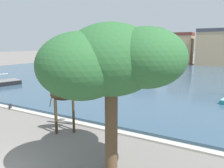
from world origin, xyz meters
TOP-DOWN VIEW (x-y plane):
  - harbor_water at (0.00, 30.34)m, footprint 83.64×46.73m
  - quay_edge_coping at (0.00, 6.72)m, footprint 83.64×0.50m
  - giraffe_statue at (-0.30, 5.30)m, footprint 2.27×2.03m
  - sailboat_orange at (-18.24, 28.90)m, footprint 2.86×7.54m
  - sailboat_green at (-12.02, 41.49)m, footprint 3.13×8.49m
  - shade_tree at (4.25, 2.82)m, footprint 5.38×5.38m
  - mooring_bollard at (-7.80, 6.57)m, footprint 0.24×0.24m
  - townhouse_narrow_midrow at (-13.67, 56.86)m, footprint 7.66×6.60m
  - townhouse_tall_gabled at (-3.95, 57.30)m, footprint 5.71×5.36m
  - townhouse_corner_house at (4.21, 55.86)m, footprint 7.96×7.48m

SIDE VIEW (x-z plane):
  - quay_edge_coping at x=0.00m, z-range 0.00..0.12m
  - harbor_water at x=0.00m, z-range 0.00..0.32m
  - mooring_bollard at x=-7.80m, z-range 0.00..0.50m
  - sailboat_orange at x=-18.24m, z-range -3.00..3.98m
  - sailboat_green at x=-12.02m, z-range -2.72..3.91m
  - giraffe_statue at x=-0.30m, z-range 0.05..4.71m
  - townhouse_tall_gabled at x=-3.95m, z-range 0.01..8.74m
  - townhouse_corner_house at x=4.21m, z-range 0.01..9.37m
  - shade_tree at x=4.25m, z-range 1.65..8.00m
  - townhouse_narrow_midrow at x=-13.67m, z-range 0.01..10.33m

